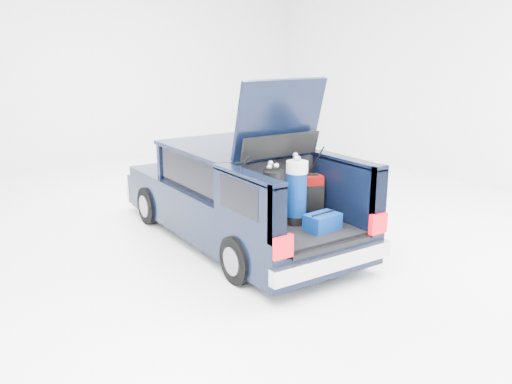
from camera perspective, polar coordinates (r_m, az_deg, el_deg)
ground at (r=8.33m, az=-1.90°, el=-4.97°), size 14.00×14.00×0.00m
car at (r=8.21m, az=-2.33°, el=-0.34°), size 1.87×4.65×2.47m
red_suitcase at (r=7.49m, az=5.67°, el=-0.35°), size 0.41×0.36×0.58m
black_golf_bag at (r=6.66m, az=1.75°, el=-1.04°), size 0.35×0.36×0.91m
blue_golf_bag at (r=7.06m, az=4.29°, el=0.01°), size 0.37×0.37×0.95m
blue_duffel at (r=6.93m, az=7.02°, el=-3.13°), size 0.47×0.33×0.23m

